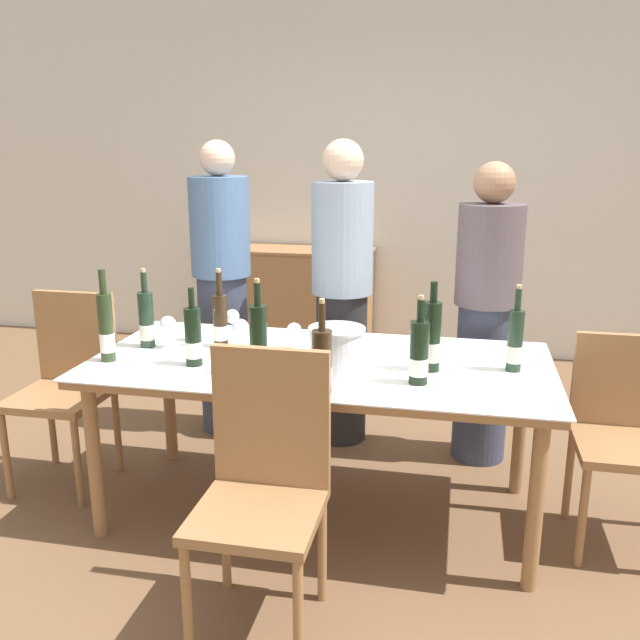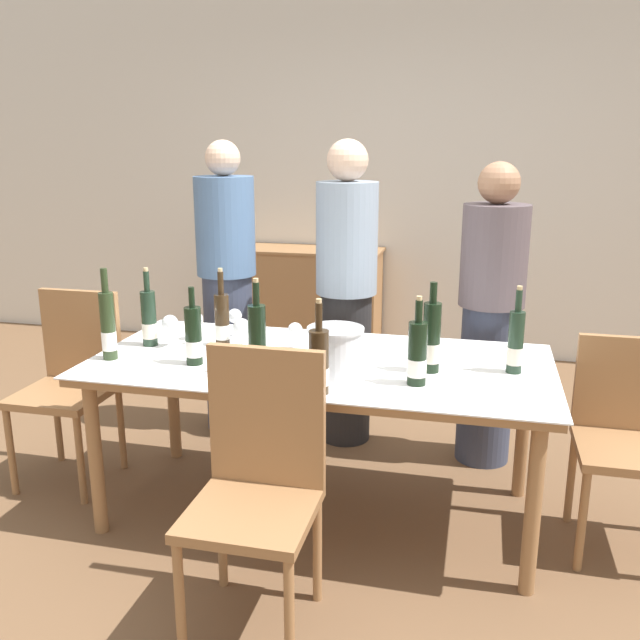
% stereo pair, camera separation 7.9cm
% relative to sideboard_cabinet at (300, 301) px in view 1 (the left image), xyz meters
% --- Properties ---
extents(ground_plane, '(12.00, 12.00, 0.00)m').
position_rel_sideboard_cabinet_xyz_m(ground_plane, '(0.66, -2.34, -0.42)').
color(ground_plane, brown).
extents(back_wall, '(8.00, 0.10, 2.80)m').
position_rel_sideboard_cabinet_xyz_m(back_wall, '(0.66, 0.29, 0.98)').
color(back_wall, silver).
rests_on(back_wall, ground_plane).
extents(sideboard_cabinet, '(1.14, 0.46, 0.84)m').
position_rel_sideboard_cabinet_xyz_m(sideboard_cabinet, '(0.00, 0.00, 0.00)').
color(sideboard_cabinet, '#996B42').
rests_on(sideboard_cabinet, ground_plane).
extents(dining_table, '(1.97, 0.94, 0.73)m').
position_rel_sideboard_cabinet_xyz_m(dining_table, '(0.66, -2.34, 0.24)').
color(dining_table, '#996B42').
rests_on(dining_table, ground_plane).
extents(ice_bucket, '(0.23, 0.23, 0.20)m').
position_rel_sideboard_cabinet_xyz_m(ice_bucket, '(0.76, -2.51, 0.41)').
color(ice_bucket, silver).
rests_on(ice_bucket, dining_table).
extents(wine_bottle_0, '(0.07, 0.07, 0.37)m').
position_rel_sideboard_cabinet_xyz_m(wine_bottle_0, '(1.13, -2.38, 0.45)').
color(wine_bottle_0, black).
rests_on(wine_bottle_0, dining_table).
extents(wine_bottle_1, '(0.08, 0.08, 0.36)m').
position_rel_sideboard_cabinet_xyz_m(wine_bottle_1, '(0.74, -2.73, 0.43)').
color(wine_bottle_1, '#332314').
rests_on(wine_bottle_1, dining_table).
extents(wine_bottle_2, '(0.06, 0.06, 0.36)m').
position_rel_sideboard_cabinet_xyz_m(wine_bottle_2, '(1.46, -2.31, 0.43)').
color(wine_bottle_2, '#1E3323').
rests_on(wine_bottle_2, dining_table).
extents(wine_bottle_3, '(0.08, 0.08, 0.35)m').
position_rel_sideboard_cabinet_xyz_m(wine_bottle_3, '(1.09, -2.55, 0.43)').
color(wine_bottle_3, black).
rests_on(wine_bottle_3, dining_table).
extents(wine_bottle_4, '(0.07, 0.07, 0.40)m').
position_rel_sideboard_cabinet_xyz_m(wine_bottle_4, '(0.46, -2.59, 0.45)').
color(wine_bottle_4, black).
rests_on(wine_bottle_4, dining_table).
extents(wine_bottle_5, '(0.07, 0.07, 0.36)m').
position_rel_sideboard_cabinet_xyz_m(wine_bottle_5, '(-0.16, -2.31, 0.43)').
color(wine_bottle_5, '#1E3323').
rests_on(wine_bottle_5, dining_table).
extents(wine_bottle_6, '(0.07, 0.07, 0.33)m').
position_rel_sideboard_cabinet_xyz_m(wine_bottle_6, '(0.15, -2.52, 0.43)').
color(wine_bottle_6, black).
rests_on(wine_bottle_6, dining_table).
extents(wine_bottle_7, '(0.07, 0.07, 0.36)m').
position_rel_sideboard_cabinet_xyz_m(wine_bottle_7, '(0.17, -2.24, 0.43)').
color(wine_bottle_7, '#332314').
rests_on(wine_bottle_7, dining_table).
extents(wine_bottle_8, '(0.06, 0.06, 0.40)m').
position_rel_sideboard_cabinet_xyz_m(wine_bottle_8, '(-0.23, -2.54, 0.45)').
color(wine_bottle_8, '#28381E').
rests_on(wine_bottle_8, dining_table).
extents(wine_glass_0, '(0.07, 0.07, 0.13)m').
position_rel_sideboard_cabinet_xyz_m(wine_glass_0, '(0.51, -2.21, 0.39)').
color(wine_glass_0, white).
rests_on(wine_glass_0, dining_table).
extents(wine_glass_1, '(0.08, 0.08, 0.14)m').
position_rel_sideboard_cabinet_xyz_m(wine_glass_1, '(0.27, -2.26, 0.40)').
color(wine_glass_1, white).
rests_on(wine_glass_1, dining_table).
extents(wine_glass_2, '(0.07, 0.07, 0.13)m').
position_rel_sideboard_cabinet_xyz_m(wine_glass_2, '(0.01, -2.17, 0.40)').
color(wine_glass_2, white).
rests_on(wine_glass_2, dining_table).
extents(wine_glass_3, '(0.07, 0.07, 0.14)m').
position_rel_sideboard_cabinet_xyz_m(wine_glass_3, '(0.17, -2.09, 0.41)').
color(wine_glass_3, white).
rests_on(wine_glass_3, dining_table).
extents(wine_glass_4, '(0.08, 0.08, 0.15)m').
position_rel_sideboard_cabinet_xyz_m(wine_glass_4, '(-0.06, -2.31, 0.41)').
color(wine_glass_4, white).
rests_on(wine_glass_4, dining_table).
extents(chair_left_end, '(0.42, 0.42, 0.93)m').
position_rel_sideboard_cabinet_xyz_m(chair_left_end, '(-0.62, -2.26, 0.12)').
color(chair_left_end, '#996B42').
rests_on(chair_left_end, ground_plane).
extents(chair_near_front, '(0.42, 0.42, 0.96)m').
position_rel_sideboard_cabinet_xyz_m(chair_near_front, '(0.61, -3.04, 0.12)').
color(chair_near_front, '#996B42').
rests_on(chair_near_front, ground_plane).
extents(chair_right_end, '(0.42, 0.42, 0.87)m').
position_rel_sideboard_cabinet_xyz_m(chair_right_end, '(1.94, -2.26, 0.09)').
color(chair_right_end, '#996B42').
rests_on(chair_right_end, ground_plane).
extents(person_host, '(0.33, 0.33, 1.66)m').
position_rel_sideboard_cabinet_xyz_m(person_host, '(-0.08, -1.52, 0.41)').
color(person_host, '#383F56').
rests_on(person_host, ground_plane).
extents(person_guest_left, '(0.33, 0.33, 1.66)m').
position_rel_sideboard_cabinet_xyz_m(person_guest_left, '(0.61, -1.52, 0.41)').
color(person_guest_left, '#262628').
rests_on(person_guest_left, ground_plane).
extents(person_guest_right, '(0.33, 0.33, 1.55)m').
position_rel_sideboard_cabinet_xyz_m(person_guest_right, '(1.37, -1.61, 0.35)').
color(person_guest_right, '#383F56').
rests_on(person_guest_right, ground_plane).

